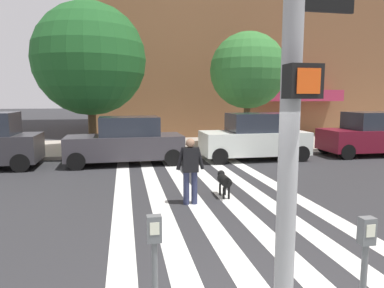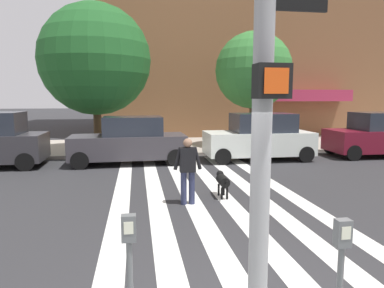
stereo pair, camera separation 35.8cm
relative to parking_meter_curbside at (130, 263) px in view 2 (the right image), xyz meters
name	(u,v)px [view 2 (the right image)]	position (x,y,z in m)	size (l,w,h in m)	color
ground_plane	(185,191)	(1.41, 6.25, -1.03)	(160.00, 160.00, 0.00)	#2B2B2D
sidewalk_far	(162,146)	(1.41, 15.08, -0.95)	(80.00, 6.00, 0.15)	#A89D8F
crosswalk_stripes	(202,190)	(1.90, 6.25, -1.03)	(4.95, 11.07, 0.01)	silver
parking_meter_curbside	(130,263)	(0.00, 0.00, 0.00)	(0.14, 0.11, 1.36)	#515456
parking_meter_second_along	(341,269)	(1.95, -0.44, 0.00)	(0.14, 0.11, 1.36)	#515456
parked_car_behind_first	(130,141)	(-0.20, 10.73, -0.14)	(4.56, 2.05, 1.87)	#3A373D
parked_car_third_in_line	(259,138)	(5.19, 10.72, -0.08)	(4.44, 2.00, 1.97)	silver
parked_car_fourth_in_line	(377,136)	(10.71, 10.72, -0.09)	(4.27, 2.12, 1.97)	maroon
street_tree_nearest	(95,60)	(-1.69, 13.30, 3.28)	(4.98, 4.98, 6.66)	#4C3823
street_tree_middle	(253,71)	(5.92, 13.79, 2.93)	(3.82, 3.82, 5.73)	#4C3823
pedestrian_dog_walker	(188,167)	(1.31, 5.03, -0.10)	(0.70, 0.25, 1.64)	#282D4C
dog_on_leash	(222,181)	(2.31, 5.51, -0.59)	(0.27, 0.95, 0.65)	black
pedestrian_bystander	(292,128)	(7.93, 13.50, 0.05)	(0.70, 0.33, 1.64)	black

